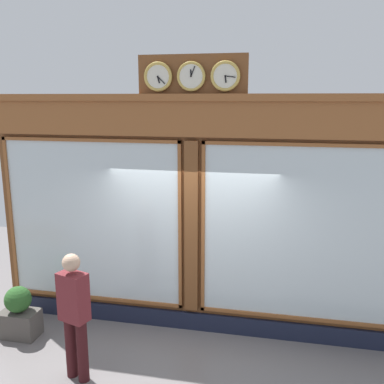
{
  "coord_description": "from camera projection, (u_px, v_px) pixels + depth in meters",
  "views": [
    {
      "loc": [
        -1.26,
        5.98,
        3.54
      ],
      "look_at": [
        0.0,
        0.0,
        2.19
      ],
      "focal_mm": 40.16,
      "sensor_mm": 36.0,
      "label": 1
    }
  ],
  "objects": [
    {
      "name": "planter_shrub",
      "position": [
        18.0,
        299.0,
        6.39
      ],
      "size": [
        0.39,
        0.39,
        0.39
      ],
      "primitive_type": "sphere",
      "color": "#285623",
      "rests_on": "planter_box"
    },
    {
      "name": "pedestrian",
      "position": [
        74.0,
        312.0,
        5.34
      ],
      "size": [
        0.41,
        0.32,
        1.69
      ],
      "color": "#3A1316",
      "rests_on": "ground_plane"
    },
    {
      "name": "planter_box",
      "position": [
        20.0,
        324.0,
        6.47
      ],
      "size": [
        0.56,
        0.36,
        0.4
      ],
      "primitive_type": "cube",
      "color": "#4C4742",
      "rests_on": "ground_plane"
    },
    {
      "name": "shop_facade",
      "position": [
        194.0,
        215.0,
        6.46
      ],
      "size": [
        6.34,
        0.42,
        4.12
      ],
      "color": "brown",
      "rests_on": "ground_plane"
    }
  ]
}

